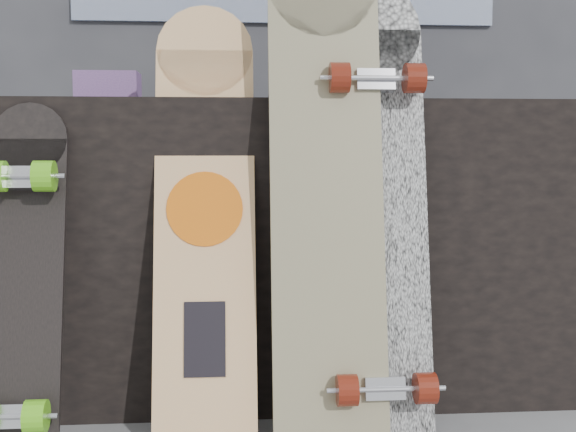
{
  "coord_description": "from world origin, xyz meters",
  "views": [
    {
      "loc": [
        -0.21,
        -1.55,
        0.68
      ],
      "look_at": [
        -0.07,
        0.2,
        0.51
      ],
      "focal_mm": 45.0,
      "sensor_mm": 36.0,
      "label": 1
    }
  ],
  "objects": [
    {
      "name": "vendor_table",
      "position": [
        0.0,
        0.5,
        0.4
      ],
      "size": [
        1.6,
        0.6,
        0.8
      ],
      "primitive_type": "cube",
      "color": "black",
      "rests_on": "ground"
    },
    {
      "name": "booth",
      "position": [
        0.0,
        1.35,
        1.1
      ],
      "size": [
        2.4,
        0.22,
        2.2
      ],
      "color": "#333338",
      "rests_on": "ground"
    },
    {
      "name": "merch_box_purple",
      "position": [
        -0.57,
        0.63,
        0.85
      ],
      "size": [
        0.18,
        0.12,
        0.1
      ],
      "primitive_type": "cube",
      "color": "#603D7E",
      "rests_on": "vendor_table"
    },
    {
      "name": "merch_box_small",
      "position": [
        0.27,
        0.6,
        0.86
      ],
      "size": [
        0.14,
        0.14,
        0.12
      ],
      "primitive_type": "cube",
      "color": "#603D7E",
      "rests_on": "vendor_table"
    },
    {
      "name": "merch_box_flat",
      "position": [
        0.11,
        0.5,
        0.83
      ],
      "size": [
        0.22,
        0.1,
        0.06
      ],
      "primitive_type": "cube",
      "color": "#D1B78C",
      "rests_on": "vendor_table"
    },
    {
      "name": "longboard_geisha",
      "position": [
        -0.28,
        0.18,
        0.55
      ],
      "size": [
        0.24,
        0.3,
        1.04
      ],
      "rotation": [
        -0.27,
        0.0,
        0.0
      ],
      "color": "#D1BC8D",
      "rests_on": "ground"
    },
    {
      "name": "longboard_celtic",
      "position": [
        0.01,
        0.11,
        0.64
      ],
      "size": [
        0.26,
        0.26,
        1.2
      ],
      "rotation": [
        -0.2,
        0.0,
        0.0
      ],
      "color": "beige",
      "rests_on": "ground"
    },
    {
      "name": "longboard_cascadia",
      "position": [
        0.13,
        0.12,
        0.56
      ],
      "size": [
        0.25,
        0.3,
        1.09
      ],
      "rotation": [
        -0.21,
        0.0,
        0.0
      ],
      "color": "white",
      "rests_on": "ground"
    },
    {
      "name": "skateboard_dark",
      "position": [
        -0.68,
        0.08,
        0.4
      ],
      "size": [
        0.18,
        0.28,
        0.79
      ],
      "rotation": [
        -0.25,
        0.0,
        0.0
      ],
      "color": "black",
      "rests_on": "ground"
    }
  ]
}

